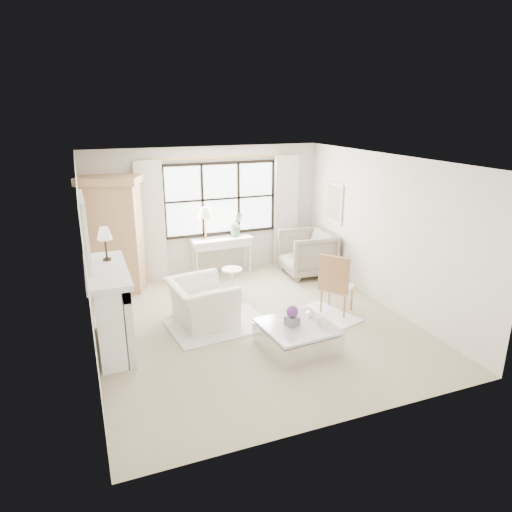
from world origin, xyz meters
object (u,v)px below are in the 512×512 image
Objects in this scene: armoire at (114,234)px; coffee_table at (297,337)px; console_table at (222,256)px; club_armchair at (202,302)px.

armoire reaches higher than coffee_table.
club_armchair is (-1.02, -2.18, -0.04)m from console_table.
console_table is at bearing 86.13° from coffee_table.
club_armchair is at bearing -117.38° from console_table.
club_armchair is 1.76m from coffee_table.
console_table reaches higher than club_armchair.
armoire is at bearing -178.86° from console_table.
armoire is 1.70× the size of console_table.
coffee_table is (2.26, -3.41, -0.96)m from armoire.
armoire is 2.02× the size of club_armchair.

